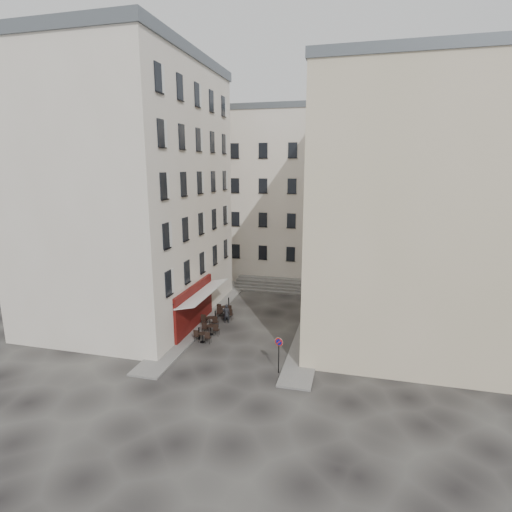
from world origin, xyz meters
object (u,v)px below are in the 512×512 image
(no_parking_sign, at_px, (279,348))
(bistro_table_a, at_px, (203,337))
(bistro_table_b, at_px, (211,329))
(pedestrian, at_px, (226,314))

(no_parking_sign, height_order, bistro_table_a, no_parking_sign)
(bistro_table_b, distance_m, pedestrian, 2.62)
(no_parking_sign, bearing_deg, pedestrian, 148.18)
(no_parking_sign, distance_m, pedestrian, 8.98)
(pedestrian, bearing_deg, bistro_table_b, 65.01)
(bistro_table_b, relative_size, pedestrian, 0.84)
(no_parking_sign, relative_size, bistro_table_b, 1.73)
(bistro_table_b, height_order, pedestrian, pedestrian)
(no_parking_sign, xyz_separation_m, bistro_table_a, (-6.14, 2.94, -1.18))
(no_parking_sign, relative_size, pedestrian, 1.46)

